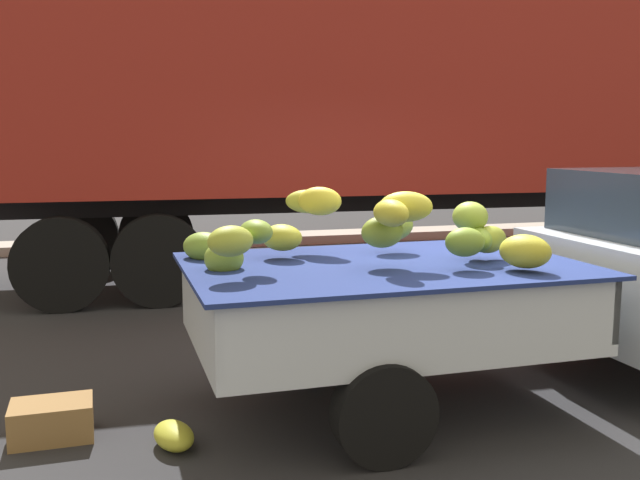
{
  "coord_description": "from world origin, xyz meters",
  "views": [
    {
      "loc": [
        -2.68,
        -5.01,
        1.97
      ],
      "look_at": [
        -1.21,
        0.37,
        1.17
      ],
      "focal_mm": 40.31,
      "sensor_mm": 36.0,
      "label": 1
    }
  ],
  "objects_px": {
    "fallen_banana_bunch_near_tailgate": "(174,436)",
    "produce_crate": "(52,420)",
    "semi_trailer": "(411,95)",
    "pickup_truck": "(607,276)"
  },
  "relations": [
    {
      "from": "fallen_banana_bunch_near_tailgate",
      "to": "produce_crate",
      "type": "xyz_separation_m",
      "value": [
        -0.76,
        0.36,
        0.04
      ]
    },
    {
      "from": "produce_crate",
      "to": "semi_trailer",
      "type": "bearing_deg",
      "value": 46.75
    },
    {
      "from": "pickup_truck",
      "to": "semi_trailer",
      "type": "height_order",
      "value": "semi_trailer"
    },
    {
      "from": "semi_trailer",
      "to": "pickup_truck",
      "type": "bearing_deg",
      "value": -91.49
    },
    {
      "from": "fallen_banana_bunch_near_tailgate",
      "to": "pickup_truck",
      "type": "bearing_deg",
      "value": 5.15
    },
    {
      "from": "fallen_banana_bunch_near_tailgate",
      "to": "produce_crate",
      "type": "bearing_deg",
      "value": 154.61
    },
    {
      "from": "semi_trailer",
      "to": "produce_crate",
      "type": "bearing_deg",
      "value": -131.34
    },
    {
      "from": "semi_trailer",
      "to": "fallen_banana_bunch_near_tailgate",
      "type": "distance_m",
      "value": 6.74
    },
    {
      "from": "fallen_banana_bunch_near_tailgate",
      "to": "produce_crate",
      "type": "relative_size",
      "value": 0.74
    },
    {
      "from": "semi_trailer",
      "to": "fallen_banana_bunch_near_tailgate",
      "type": "height_order",
      "value": "semi_trailer"
    }
  ]
}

